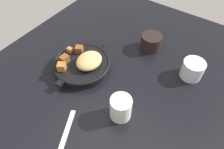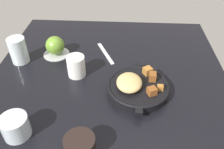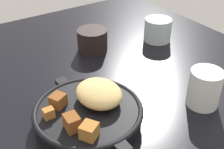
% 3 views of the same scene
% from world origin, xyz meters
% --- Properties ---
extents(ground_plane, '(1.18, 0.94, 0.02)m').
position_xyz_m(ground_plane, '(0.00, 0.00, -0.01)').
color(ground_plane, black).
extents(cast_iron_skillet, '(0.27, 0.22, 0.07)m').
position_xyz_m(cast_iron_skillet, '(0.02, -0.11, 0.03)').
color(cast_iron_skillet, black).
rests_on(cast_iron_skillet, ground_plane).
extents(butter_knife, '(0.17, 0.09, 0.00)m').
position_xyz_m(butter_knife, '(0.27, 0.03, 0.00)').
color(butter_knife, silver).
rests_on(butter_knife, ground_plane).
extents(water_glass_short, '(0.08, 0.08, 0.07)m').
position_xyz_m(water_glass_short, '(-0.19, 0.26, 0.04)').
color(water_glass_short, silver).
rests_on(water_glass_short, ground_plane).
extents(coffee_mug_dark, '(0.09, 0.09, 0.06)m').
position_xyz_m(coffee_mug_dark, '(-0.24, 0.05, 0.03)').
color(coffee_mug_dark, black).
rests_on(coffee_mug_dark, ground_plane).
extents(white_creamer_pitcher, '(0.07, 0.07, 0.09)m').
position_xyz_m(white_creamer_pitcher, '(0.11, 0.13, 0.04)').
color(white_creamer_pitcher, white).
rests_on(white_creamer_pitcher, ground_plane).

